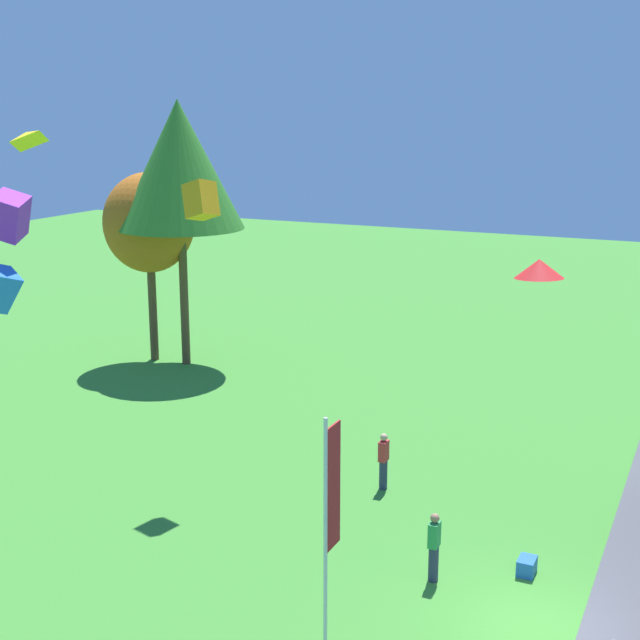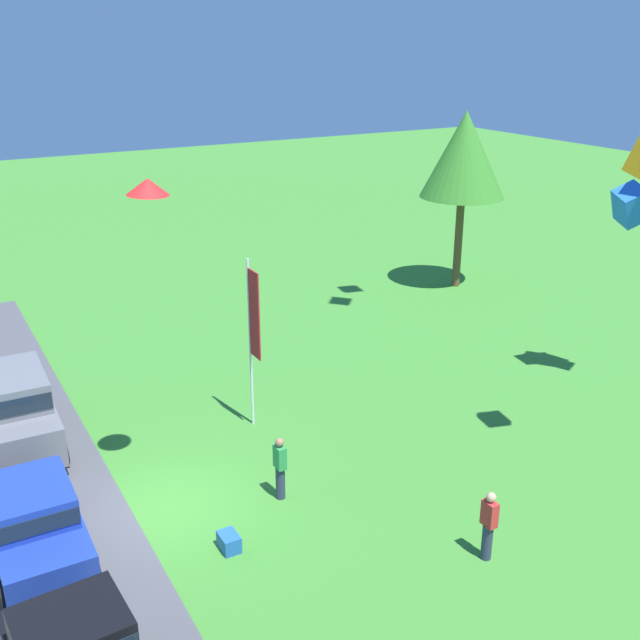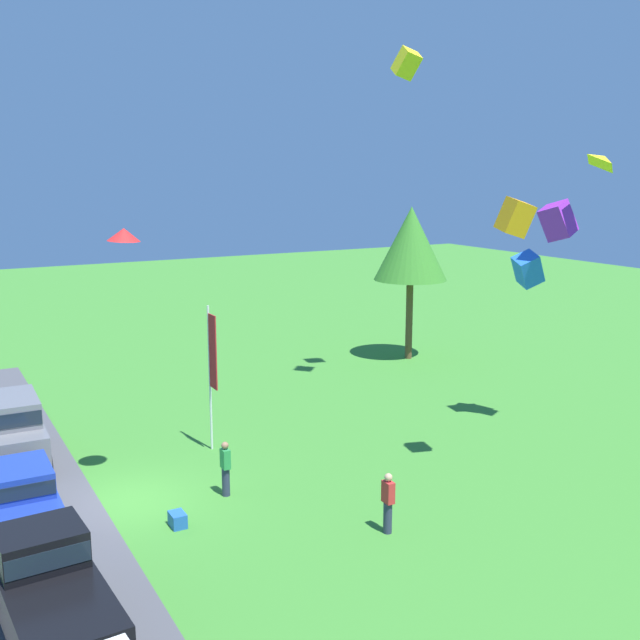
{
  "view_description": "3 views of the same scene",
  "coord_description": "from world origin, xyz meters",
  "px_view_note": "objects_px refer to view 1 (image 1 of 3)",
  "views": [
    {
      "loc": [
        -17.36,
        -2.91,
        10.89
      ],
      "look_at": [
        2.99,
        6.59,
        5.5
      ],
      "focal_mm": 50.0,
      "sensor_mm": 36.0,
      "label": 1
    },
    {
      "loc": [
        15.45,
        -4.36,
        10.99
      ],
      "look_at": [
        -0.08,
        4.46,
        4.14
      ],
      "focal_mm": 42.0,
      "sensor_mm": 36.0,
      "label": 2
    },
    {
      "loc": [
        20.91,
        -5.08,
        9.64
      ],
      "look_at": [
        -0.82,
        6.97,
        4.71
      ],
      "focal_mm": 42.0,
      "sensor_mm": 36.0,
      "label": 3
    }
  ],
  "objects_px": {
    "person_watching_sky": "(434,546)",
    "kite_box_near_flag": "(201,200)",
    "person_on_lawn": "(383,461)",
    "kite_delta_over_trees": "(539,269)",
    "kite_diamond_low_drifter": "(26,138)",
    "tree_far_right": "(179,165)",
    "flag_banner": "(330,505)",
    "cooler_box": "(527,566)",
    "tree_far_left": "(149,223)",
    "kite_box_trailing_tail": "(9,216)"
  },
  "relations": [
    {
      "from": "person_watching_sky",
      "to": "kite_box_near_flag",
      "type": "xyz_separation_m",
      "value": [
        3.16,
        8.15,
        7.43
      ]
    },
    {
      "from": "person_on_lawn",
      "to": "kite_box_near_flag",
      "type": "distance_m",
      "value": 9.16
    },
    {
      "from": "kite_delta_over_trees",
      "to": "kite_diamond_low_drifter",
      "type": "relative_size",
      "value": 1.0
    },
    {
      "from": "kite_delta_over_trees",
      "to": "kite_box_near_flag",
      "type": "height_order",
      "value": "kite_box_near_flag"
    },
    {
      "from": "person_watching_sky",
      "to": "kite_box_near_flag",
      "type": "bearing_deg",
      "value": 68.82
    },
    {
      "from": "tree_far_right",
      "to": "flag_banner",
      "type": "distance_m",
      "value": 22.59
    },
    {
      "from": "person_watching_sky",
      "to": "cooler_box",
      "type": "distance_m",
      "value": 2.4
    },
    {
      "from": "person_watching_sky",
      "to": "tree_far_left",
      "type": "height_order",
      "value": "tree_far_left"
    },
    {
      "from": "kite_delta_over_trees",
      "to": "kite_diamond_low_drifter",
      "type": "xyz_separation_m",
      "value": [
        3.35,
        15.59,
        2.13
      ]
    },
    {
      "from": "person_on_lawn",
      "to": "cooler_box",
      "type": "xyz_separation_m",
      "value": [
        -3.12,
        -4.88,
        -0.68
      ]
    },
    {
      "from": "person_on_lawn",
      "to": "flag_banner",
      "type": "bearing_deg",
      "value": -166.49
    },
    {
      "from": "person_on_lawn",
      "to": "tree_far_right",
      "type": "relative_size",
      "value": 0.15
    },
    {
      "from": "kite_diamond_low_drifter",
      "to": "kite_box_near_flag",
      "type": "bearing_deg",
      "value": -76.29
    },
    {
      "from": "kite_box_trailing_tail",
      "to": "tree_far_right",
      "type": "bearing_deg",
      "value": 12.09
    },
    {
      "from": "tree_far_right",
      "to": "kite_box_near_flag",
      "type": "bearing_deg",
      "value": -143.41
    },
    {
      "from": "flag_banner",
      "to": "kite_box_near_flag",
      "type": "xyz_separation_m",
      "value": [
        6.79,
        7.13,
        5.04
      ]
    },
    {
      "from": "tree_far_right",
      "to": "cooler_box",
      "type": "bearing_deg",
      "value": -124.03
    },
    {
      "from": "tree_far_left",
      "to": "kite_box_trailing_tail",
      "type": "height_order",
      "value": "kite_box_trailing_tail"
    },
    {
      "from": "tree_far_left",
      "to": "kite_diamond_low_drifter",
      "type": "relative_size",
      "value": 8.72
    },
    {
      "from": "tree_far_left",
      "to": "cooler_box",
      "type": "xyz_separation_m",
      "value": [
        -11.69,
        -18.99,
        -5.83
      ]
    },
    {
      "from": "person_watching_sky",
      "to": "person_on_lawn",
      "type": "relative_size",
      "value": 1.0
    },
    {
      "from": "kite_delta_over_trees",
      "to": "kite_box_trailing_tail",
      "type": "height_order",
      "value": "kite_box_trailing_tail"
    },
    {
      "from": "kite_box_near_flag",
      "to": "kite_diamond_low_drifter",
      "type": "bearing_deg",
      "value": 103.71
    },
    {
      "from": "flag_banner",
      "to": "kite_box_trailing_tail",
      "type": "distance_m",
      "value": 13.27
    },
    {
      "from": "cooler_box",
      "to": "person_watching_sky",
      "type": "bearing_deg",
      "value": 122.61
    },
    {
      "from": "kite_delta_over_trees",
      "to": "tree_far_right",
      "type": "bearing_deg",
      "value": 50.98
    },
    {
      "from": "person_watching_sky",
      "to": "kite_box_near_flag",
      "type": "distance_m",
      "value": 11.47
    },
    {
      "from": "person_watching_sky",
      "to": "kite_delta_over_trees",
      "type": "relative_size",
      "value": 1.81
    },
    {
      "from": "kite_diamond_low_drifter",
      "to": "kite_delta_over_trees",
      "type": "bearing_deg",
      "value": -102.12
    },
    {
      "from": "flag_banner",
      "to": "kite_box_near_flag",
      "type": "height_order",
      "value": "kite_box_near_flag"
    },
    {
      "from": "person_on_lawn",
      "to": "tree_far_left",
      "type": "bearing_deg",
      "value": 58.73
    },
    {
      "from": "tree_far_left",
      "to": "kite_delta_over_trees",
      "type": "xyz_separation_m",
      "value": [
        -14.36,
        -19.39,
        1.85
      ]
    },
    {
      "from": "cooler_box",
      "to": "kite_box_near_flag",
      "type": "bearing_deg",
      "value": 79.23
    },
    {
      "from": "flag_banner",
      "to": "kite_diamond_low_drifter",
      "type": "xyz_separation_m",
      "value": [
        5.54,
        12.23,
        6.75
      ]
    },
    {
      "from": "person_on_lawn",
      "to": "tree_far_right",
      "type": "xyz_separation_m",
      "value": [
        8.61,
        12.49,
        7.65
      ]
    },
    {
      "from": "person_on_lawn",
      "to": "flag_banner",
      "type": "xyz_separation_m",
      "value": [
        -7.99,
        -1.92,
        2.39
      ]
    },
    {
      "from": "tree_far_left",
      "to": "flag_banner",
      "type": "height_order",
      "value": "tree_far_left"
    },
    {
      "from": "kite_diamond_low_drifter",
      "to": "tree_far_right",
      "type": "bearing_deg",
      "value": 11.12
    },
    {
      "from": "tree_far_left",
      "to": "cooler_box",
      "type": "bearing_deg",
      "value": -121.6
    },
    {
      "from": "kite_diamond_low_drifter",
      "to": "person_on_lawn",
      "type": "bearing_deg",
      "value": -76.68
    },
    {
      "from": "tree_far_left",
      "to": "kite_box_near_flag",
      "type": "relative_size",
      "value": 8.25
    },
    {
      "from": "flag_banner",
      "to": "tree_far_left",
      "type": "bearing_deg",
      "value": 44.08
    },
    {
      "from": "kite_delta_over_trees",
      "to": "kite_box_near_flag",
      "type": "relative_size",
      "value": 0.95
    },
    {
      "from": "flag_banner",
      "to": "kite_delta_over_trees",
      "type": "distance_m",
      "value": 6.12
    },
    {
      "from": "person_watching_sky",
      "to": "kite_box_trailing_tail",
      "type": "height_order",
      "value": "kite_box_trailing_tail"
    },
    {
      "from": "kite_box_near_flag",
      "to": "kite_box_trailing_tail",
      "type": "bearing_deg",
      "value": 120.21
    },
    {
      "from": "person_on_lawn",
      "to": "flag_banner",
      "type": "relative_size",
      "value": 0.33
    },
    {
      "from": "tree_far_right",
      "to": "kite_box_trailing_tail",
      "type": "xyz_separation_m",
      "value": [
        -12.48,
        -2.67,
        -0.61
      ]
    },
    {
      "from": "kite_box_trailing_tail",
      "to": "kite_box_near_flag",
      "type": "height_order",
      "value": "kite_box_near_flag"
    },
    {
      "from": "tree_far_right",
      "to": "kite_box_trailing_tail",
      "type": "relative_size",
      "value": 9.33
    }
  ]
}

